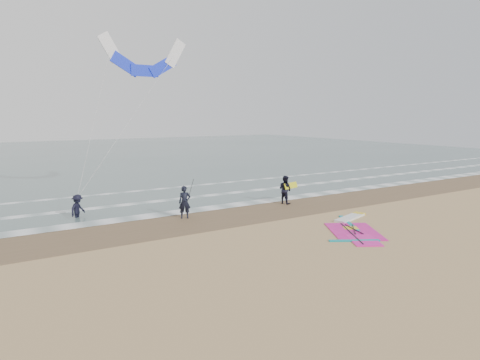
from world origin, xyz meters
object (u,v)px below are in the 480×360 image
windsurf_rig (354,227)px  person_standing (185,202)px  person_walking (285,190)px  person_wading (77,203)px  surf_kite (144,61)px

windsurf_rig → person_standing: 9.29m
person_standing → person_walking: bearing=22.3°
windsurf_rig → person_wading: (-11.61, 9.85, 0.81)m
windsurf_rig → surf_kite: surf_kite is taller
windsurf_rig → person_standing: (-6.51, 6.57, 0.89)m
person_walking → surf_kite: 12.45m
person_walking → person_wading: bearing=61.4°
person_walking → person_wading: size_ratio=1.10×
windsurf_rig → person_walking: (0.79, 6.78, 0.90)m
person_standing → person_wading: 6.07m
person_standing → surf_kite: bearing=110.0°
surf_kite → windsurf_rig: bearing=-62.9°
person_standing → person_walking: (7.30, 0.22, 0.01)m
windsurf_rig → person_wading: bearing=139.7°
person_standing → surf_kite: (0.06, 6.01, 8.32)m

